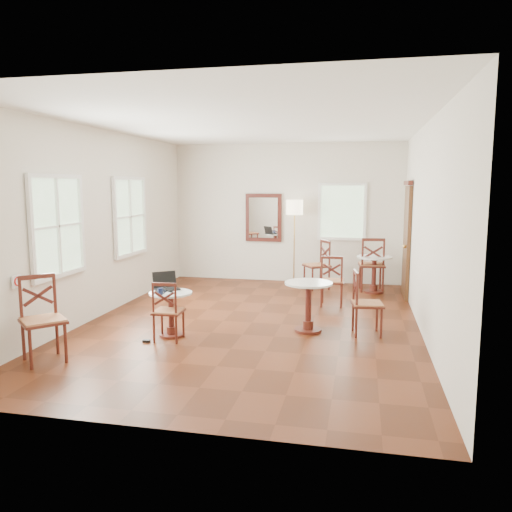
{
  "coord_description": "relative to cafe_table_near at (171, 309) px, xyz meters",
  "views": [
    {
      "loc": [
        1.62,
        -7.33,
        2.11
      ],
      "look_at": [
        0.0,
        0.3,
        1.0
      ],
      "focal_mm": 35.05,
      "sensor_mm": 36.0,
      "label": 1
    }
  ],
  "objects": [
    {
      "name": "mouse",
      "position": [
        -0.01,
        -0.0,
        0.26
      ],
      "size": [
        0.09,
        0.06,
        0.03
      ],
      "primitive_type": "ellipsoid",
      "rotation": [
        0.0,
        0.0,
        0.14
      ],
      "color": "black",
      "rests_on": "cafe_table_near"
    },
    {
      "name": "laptop",
      "position": [
        -0.14,
        0.18,
        0.3
      ],
      "size": [
        0.44,
        0.43,
        0.24
      ],
      "rotation": [
        0.0,
        0.0,
        0.66
      ],
      "color": "black",
      "rests_on": "cafe_table_near"
    },
    {
      "name": "power_adapter",
      "position": [
        -0.23,
        -0.35,
        -0.37
      ],
      "size": [
        0.09,
        0.06,
        0.04
      ],
      "primitive_type": "cube",
      "color": "black",
      "rests_on": "ground"
    },
    {
      "name": "chair_near_a",
      "position": [
        0.03,
        -0.2,
        0.02
      ],
      "size": [
        0.4,
        0.4,
        0.83
      ],
      "rotation": [
        0.0,
        0.0,
        3.19
      ],
      "color": "#4F1D13",
      "rests_on": "ground"
    },
    {
      "name": "cafe_table_back",
      "position": [
        2.84,
        3.56,
        0.06
      ],
      "size": [
        0.68,
        0.68,
        0.72
      ],
      "color": "#4F1D13",
      "rests_on": "ground"
    },
    {
      "name": "room_shell",
      "position": [
        0.9,
        1.19,
        1.5
      ],
      "size": [
        5.02,
        7.02,
        3.01
      ],
      "color": "silver",
      "rests_on": "ground"
    },
    {
      "name": "cafe_table_near",
      "position": [
        0.0,
        0.0,
        0.0
      ],
      "size": [
        0.6,
        0.6,
        0.63
      ],
      "color": "#4F1D13",
      "rests_on": "ground"
    },
    {
      "name": "cafe_table_mid",
      "position": [
        1.86,
        0.63,
        0.06
      ],
      "size": [
        0.69,
        0.69,
        0.73
      ],
      "color": "#4F1D13",
      "rests_on": "ground"
    },
    {
      "name": "chair_back_b",
      "position": [
        1.73,
        3.71,
        0.1
      ],
      "size": [
        0.63,
        0.63,
        0.99
      ],
      "rotation": [
        0.0,
        0.0,
        -1.01
      ],
      "color": "#4F1D13",
      "rests_on": "ground"
    },
    {
      "name": "chair_mid_b",
      "position": [
        2.66,
        0.64,
        0.06
      ],
      "size": [
        0.48,
        0.48,
        0.91
      ],
      "rotation": [
        0.0,
        0.0,
        1.72
      ],
      "color": "#4F1D13",
      "rests_on": "ground"
    },
    {
      "name": "ground",
      "position": [
        0.96,
        0.92,
        -0.39
      ],
      "size": [
        7.0,
        7.0,
        0.0
      ],
      "primitive_type": "plane",
      "color": "#4F200D",
      "rests_on": "ground"
    },
    {
      "name": "floor_lamp",
      "position": [
        1.19,
        4.07,
        1.14
      ],
      "size": [
        0.35,
        0.35,
        1.8
      ],
      "color": "#BF8C3F",
      "rests_on": "ground"
    },
    {
      "name": "chair_mid_a",
      "position": [
        2.09,
        2.27,
        0.06
      ],
      "size": [
        0.42,
        0.42,
        0.9
      ],
      "rotation": [
        0.0,
        0.0,
        3.15
      ],
      "color": "#4F1D13",
      "rests_on": "ground"
    },
    {
      "name": "water_glass",
      "position": [
        -0.09,
        -0.03,
        0.3
      ],
      "size": [
        0.07,
        0.07,
        0.11
      ],
      "primitive_type": "cylinder",
      "color": "white",
      "rests_on": "cafe_table_near"
    },
    {
      "name": "chair_back_a",
      "position": [
        2.8,
        3.7,
        0.15
      ],
      "size": [
        0.54,
        0.54,
        1.08
      ],
      "rotation": [
        0.0,
        0.0,
        3.24
      ],
      "color": "#4F1D13",
      "rests_on": "ground"
    },
    {
      "name": "navy_mug",
      "position": [
        -0.08,
        -0.17,
        0.28
      ],
      "size": [
        0.11,
        0.07,
        0.09
      ],
      "color": "black",
      "rests_on": "cafe_table_near"
    },
    {
      "name": "chair_near_b",
      "position": [
        -1.14,
        -1.26,
        0.13
      ],
      "size": [
        0.68,
        0.68,
        1.04
      ],
      "rotation": [
        0.0,
        0.0,
        0.83
      ],
      "color": "#4F1D13",
      "rests_on": "ground"
    }
  ]
}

